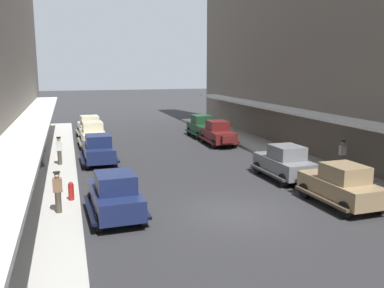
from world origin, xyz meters
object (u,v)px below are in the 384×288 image
(parked_car_6, at_px, (93,134))
(parked_car_7, at_px, (115,194))
(parked_car_5, at_px, (218,133))
(pedestrian_1, at_px, (342,155))
(pedestrian_5, at_px, (9,205))
(parked_car_1, at_px, (202,126))
(parked_car_0, at_px, (90,126))
(pedestrian_4, at_px, (58,192))
(pedestrian_0, at_px, (59,150))
(parked_car_4, at_px, (98,149))
(fire_hydrant, at_px, (71,191))
(parked_car_2, at_px, (284,162))
(parked_car_3, at_px, (341,184))
(pedestrian_3, at_px, (42,152))

(parked_car_6, bearing_deg, parked_car_7, -90.48)
(parked_car_5, distance_m, pedestrian_1, 10.69)
(parked_car_6, bearing_deg, pedestrian_5, -103.68)
(parked_car_1, distance_m, parked_car_7, 19.91)
(parked_car_0, bearing_deg, pedestrian_5, -100.70)
(parked_car_1, xyz_separation_m, pedestrian_4, (-11.54, -16.79, 0.07))
(pedestrian_5, bearing_deg, parked_car_6, 76.32)
(parked_car_5, height_order, pedestrian_0, parked_car_5)
(pedestrian_1, bearing_deg, parked_car_5, 110.23)
(pedestrian_1, bearing_deg, parked_car_6, 136.68)
(parked_car_1, height_order, parked_car_4, same)
(fire_hydrant, xyz_separation_m, pedestrian_4, (-0.50, -1.50, 0.45))
(parked_car_5, relative_size, parked_car_7, 1.00)
(parked_car_0, relative_size, pedestrian_1, 2.59)
(parked_car_1, bearing_deg, parked_car_6, -168.55)
(pedestrian_4, distance_m, pedestrian_5, 2.02)
(parked_car_2, bearing_deg, parked_car_1, 89.35)
(parked_car_3, height_order, pedestrian_1, parked_car_3)
(parked_car_6, distance_m, pedestrian_3, 7.20)
(parked_car_3, distance_m, pedestrian_1, 6.11)
(parked_car_7, bearing_deg, pedestrian_1, 14.97)
(parked_car_2, relative_size, parked_car_3, 1.00)
(pedestrian_1, height_order, pedestrian_5, pedestrian_1)
(parked_car_2, xyz_separation_m, parked_car_7, (-9.23, -3.18, 0.00))
(parked_car_5, xyz_separation_m, pedestrian_5, (-13.15, -13.94, 0.05))
(parked_car_4, relative_size, pedestrian_0, 2.57)
(pedestrian_0, bearing_deg, parked_car_3, -43.13)
(pedestrian_5, bearing_deg, parked_car_3, -4.13)
(parked_car_3, relative_size, parked_car_5, 1.00)
(parked_car_3, xyz_separation_m, pedestrian_1, (3.69, 4.87, 0.07))
(parked_car_1, xyz_separation_m, parked_car_2, (-0.16, -14.38, 0.00))
(parked_car_0, xyz_separation_m, pedestrian_1, (12.93, -16.81, 0.07))
(parked_car_6, relative_size, pedestrian_3, 2.57)
(pedestrian_4, height_order, pedestrian_5, pedestrian_4)
(parked_car_0, distance_m, pedestrian_0, 11.08)
(parked_car_1, distance_m, parked_car_3, 18.93)
(fire_hydrant, bearing_deg, parked_car_0, 84.38)
(parked_car_6, relative_size, pedestrian_5, 2.62)
(parked_car_1, height_order, parked_car_3, same)
(pedestrian_0, xyz_separation_m, pedestrian_1, (15.26, -5.98, 0.00))
(parked_car_0, bearing_deg, parked_car_1, -16.47)
(parked_car_1, xyz_separation_m, parked_car_5, (-0.03, -4.04, 0.00))
(pedestrian_3, bearing_deg, parked_car_4, 6.65)
(parked_car_3, height_order, pedestrian_5, parked_car_3)
(pedestrian_3, bearing_deg, parked_car_7, -71.24)
(fire_hydrant, height_order, pedestrian_0, pedestrian_0)
(parked_car_0, xyz_separation_m, pedestrian_0, (-2.33, -10.83, 0.07))
(parked_car_0, bearing_deg, pedestrian_1, -52.42)
(parked_car_6, height_order, pedestrian_0, parked_car_6)
(parked_car_4, height_order, parked_car_7, same)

